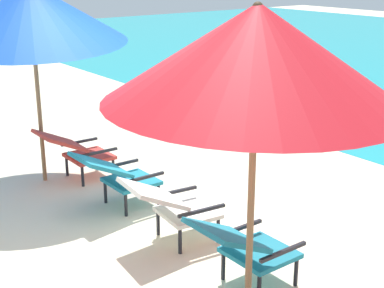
{
  "coord_description": "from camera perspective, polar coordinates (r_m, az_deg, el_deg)",
  "views": [
    {
      "loc": [
        4.54,
        -3.24,
        2.59
      ],
      "look_at": [
        0.0,
        0.21,
        0.75
      ],
      "focal_mm": 53.23,
      "sensor_mm": 36.0,
      "label": 1
    }
  ],
  "objects": [
    {
      "name": "lounge_chair_far_left",
      "position": [
        7.07,
        -11.56,
        -0.52
      ],
      "size": [
        0.55,
        0.88,
        0.68
      ],
      "color": "red",
      "rests_on": "ground_plane"
    },
    {
      "name": "lounge_chair_far_right",
      "position": [
        4.68,
        5.31,
        -10.06
      ],
      "size": [
        0.55,
        0.88,
        0.68
      ],
      "color": "teal",
      "rests_on": "ground_plane"
    },
    {
      "name": "beach_umbrella_right",
      "position": [
        3.71,
        6.45,
        8.92
      ],
      "size": [
        2.79,
        2.79,
        2.36
      ],
      "color": "olive",
      "rests_on": "ground_plane"
    },
    {
      "name": "beach_umbrella_left",
      "position": [
        6.85,
        -15.83,
        12.56
      ],
      "size": [
        3.03,
        3.02,
        2.46
      ],
      "color": "olive",
      "rests_on": "ground_plane"
    },
    {
      "name": "lounge_chair_near_right",
      "position": [
        5.39,
        -2.05,
        -6.05
      ],
      "size": [
        0.63,
        0.93,
        0.68
      ],
      "color": "silver",
      "rests_on": "ground_plane"
    },
    {
      "name": "lounge_chair_near_left",
      "position": [
        6.18,
        -7.5,
        -2.99
      ],
      "size": [
        0.55,
        0.88,
        0.68
      ],
      "color": "teal",
      "rests_on": "ground_plane"
    }
  ]
}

